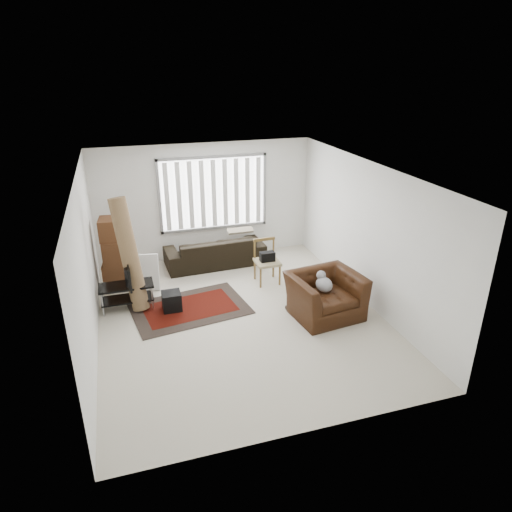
% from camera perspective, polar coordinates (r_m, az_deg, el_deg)
% --- Properties ---
extents(room, '(6.00, 6.02, 2.71)m').
position_cam_1_polar(room, '(8.22, -2.89, 4.85)').
color(room, beige).
rests_on(room, ground).
extents(persian_rug, '(2.30, 1.71, 0.02)m').
position_cam_1_polar(persian_rug, '(8.83, -8.28, -6.47)').
color(persian_rug, black).
rests_on(persian_rug, ground).
extents(tv_stand, '(0.99, 0.45, 0.50)m').
position_cam_1_polar(tv_stand, '(8.93, -15.86, -4.25)').
color(tv_stand, black).
rests_on(tv_stand, ground).
extents(tv, '(0.10, 0.81, 0.46)m').
position_cam_1_polar(tv, '(8.77, -16.12, -2.11)').
color(tv, black).
rests_on(tv, tv_stand).
extents(subwoofer, '(0.35, 0.35, 0.35)m').
position_cam_1_polar(subwoofer, '(8.75, -10.49, -5.55)').
color(subwoofer, black).
rests_on(subwoofer, persian_rug).
extents(moving_boxes, '(0.66, 0.61, 1.48)m').
position_cam_1_polar(moving_boxes, '(9.73, -17.00, 0.06)').
color(moving_boxes, '#56321B').
rests_on(moving_boxes, ground).
extents(white_flatpack, '(0.63, 0.33, 0.76)m').
position_cam_1_polar(white_flatpack, '(9.55, -13.83, -2.04)').
color(white_flatpack, silver).
rests_on(white_flatpack, ground).
extents(rolled_rug, '(0.64, 0.80, 2.14)m').
position_cam_1_polar(rolled_rug, '(8.67, -15.55, 0.14)').
color(rolled_rug, brown).
rests_on(rolled_rug, ground).
extents(sofa, '(2.29, 1.08, 0.86)m').
position_cam_1_polar(sofa, '(10.46, -5.17, 1.14)').
color(sofa, black).
rests_on(sofa, ground).
extents(side_chair, '(0.50, 0.50, 0.93)m').
position_cam_1_polar(side_chair, '(9.56, 1.37, -0.46)').
color(side_chair, '#91835F').
rests_on(side_chair, ground).
extents(armchair, '(1.37, 1.23, 0.92)m').
position_cam_1_polar(armchair, '(8.42, 8.67, -4.53)').
color(armchair, black).
rests_on(armchair, ground).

